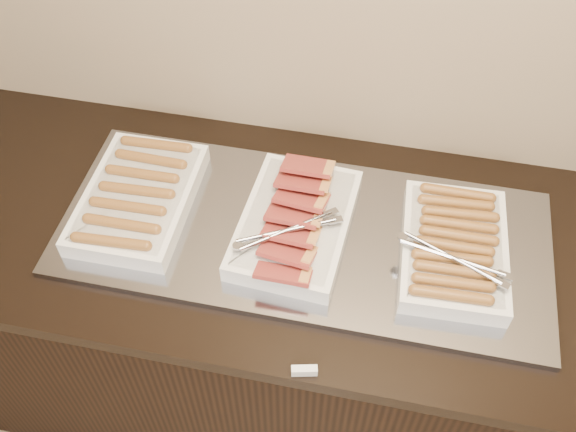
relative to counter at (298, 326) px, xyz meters
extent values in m
cube|color=black|center=(0.00, 0.00, -0.02)|extent=(2.00, 0.70, 0.86)
cube|color=black|center=(0.00, 0.00, 0.43)|extent=(2.06, 0.76, 0.04)
cube|color=gray|center=(0.01, 0.00, 0.46)|extent=(1.20, 0.50, 0.02)
cube|color=white|center=(-0.41, 0.00, 0.49)|extent=(0.26, 0.39, 0.05)
cylinder|color=#925F2D|center=(-0.42, -0.16, 0.52)|extent=(0.17, 0.04, 0.03)
cylinder|color=#925F2D|center=(-0.41, -0.11, 0.52)|extent=(0.17, 0.03, 0.03)
cylinder|color=#925F2D|center=(-0.42, -0.05, 0.52)|extent=(0.17, 0.03, 0.03)
cylinder|color=#925F2D|center=(-0.41, 0.00, 0.52)|extent=(0.17, 0.03, 0.03)
cylinder|color=#925F2D|center=(-0.42, 0.05, 0.52)|extent=(0.17, 0.03, 0.03)
cylinder|color=#925F2D|center=(-0.42, 0.11, 0.52)|extent=(0.17, 0.03, 0.03)
cylinder|color=#925F2D|center=(-0.42, 0.16, 0.52)|extent=(0.17, 0.03, 0.03)
cube|color=white|center=(-0.01, 0.00, 0.49)|extent=(0.28, 0.40, 0.05)
cube|color=#9A3136|center=(-0.01, -0.16, 0.52)|extent=(0.13, 0.09, 0.04)
cube|color=#9A3136|center=(-0.01, -0.10, 0.52)|extent=(0.14, 0.11, 0.04)
cube|color=#9A3136|center=(-0.01, -0.05, 0.52)|extent=(0.13, 0.10, 0.04)
cube|color=#9A3136|center=(-0.02, 0.00, 0.53)|extent=(0.13, 0.09, 0.04)
cube|color=#9A3136|center=(-0.01, 0.05, 0.53)|extent=(0.14, 0.10, 0.04)
cube|color=#9A3136|center=(-0.02, 0.10, 0.53)|extent=(0.13, 0.09, 0.04)
cube|color=#9A3136|center=(-0.01, 0.16, 0.54)|extent=(0.13, 0.09, 0.04)
cube|color=white|center=(0.37, 0.00, 0.49)|extent=(0.26, 0.37, 0.05)
cylinder|color=#925F2D|center=(0.36, -0.15, 0.52)|extent=(0.16, 0.03, 0.03)
cylinder|color=#925F2D|center=(0.37, -0.12, 0.52)|extent=(0.16, 0.03, 0.03)
cylinder|color=#925F2D|center=(0.37, -0.08, 0.52)|extent=(0.16, 0.03, 0.03)
cylinder|color=#925F2D|center=(0.36, -0.05, 0.52)|extent=(0.16, 0.04, 0.03)
cylinder|color=#925F2D|center=(0.37, -0.02, 0.52)|extent=(0.16, 0.03, 0.03)
cylinder|color=#925F2D|center=(0.38, 0.02, 0.52)|extent=(0.16, 0.03, 0.03)
cylinder|color=#925F2D|center=(0.37, 0.05, 0.52)|extent=(0.16, 0.03, 0.03)
cylinder|color=#925F2D|center=(0.38, 0.08, 0.52)|extent=(0.16, 0.04, 0.03)
cylinder|color=#925F2D|center=(0.36, 0.12, 0.52)|extent=(0.16, 0.04, 0.03)
cylinder|color=#925F2D|center=(0.37, 0.15, 0.52)|extent=(0.16, 0.03, 0.03)
cube|color=white|center=(0.08, -0.36, 0.46)|extent=(0.06, 0.03, 0.02)
camera|label=1|loc=(0.17, -0.96, 1.71)|focal=40.00mm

